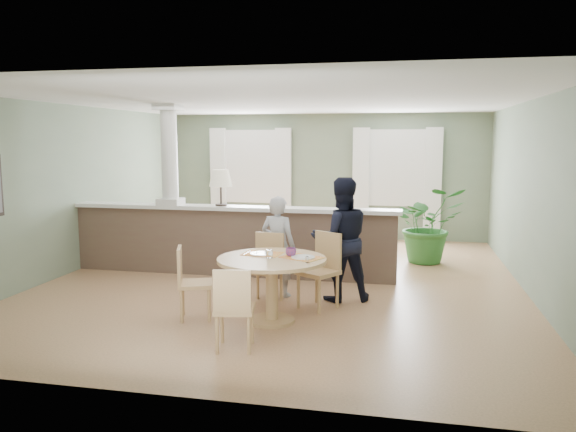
% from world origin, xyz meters
% --- Properties ---
extents(ground, '(8.00, 8.00, 0.00)m').
position_xyz_m(ground, '(0.00, 0.00, 0.00)').
color(ground, tan).
rests_on(ground, ground).
extents(room_shell, '(7.02, 8.02, 2.71)m').
position_xyz_m(room_shell, '(-0.03, 0.63, 1.81)').
color(room_shell, gray).
rests_on(room_shell, ground).
extents(pony_wall, '(5.32, 0.38, 2.70)m').
position_xyz_m(pony_wall, '(-0.99, 0.20, 0.71)').
color(pony_wall, brown).
rests_on(pony_wall, ground).
extents(sofa, '(2.78, 1.21, 0.80)m').
position_xyz_m(sofa, '(-1.27, 1.59, 0.40)').
color(sofa, '#8E634D').
rests_on(sofa, ground).
extents(houseplant, '(1.48, 1.38, 1.34)m').
position_xyz_m(houseplant, '(2.19, 1.82, 0.67)').
color(houseplant, '#2A6729').
rests_on(houseplant, ground).
extents(dining_table, '(1.28, 1.28, 0.87)m').
position_xyz_m(dining_table, '(0.29, -1.93, 0.62)').
color(dining_table, tan).
rests_on(dining_table, ground).
extents(chair_far_boy, '(0.46, 0.46, 0.92)m').
position_xyz_m(chair_far_boy, '(0.02, -1.14, 0.51)').
color(chair_far_boy, tan).
rests_on(chair_far_boy, ground).
extents(chair_far_man, '(0.60, 0.60, 0.97)m').
position_xyz_m(chair_far_man, '(0.77, -1.21, 0.53)').
color(chair_far_man, tan).
rests_on(chair_far_man, ground).
extents(chair_near, '(0.45, 0.45, 0.87)m').
position_xyz_m(chair_near, '(0.12, -2.92, 0.48)').
color(chair_near, tan).
rests_on(chair_near, ground).
extents(chair_side, '(0.51, 0.51, 0.88)m').
position_xyz_m(chair_side, '(-0.71, -2.02, 0.48)').
color(chair_side, tan).
rests_on(chair_side, ground).
extents(child_person, '(0.57, 0.45, 1.39)m').
position_xyz_m(child_person, '(0.10, -0.81, 0.69)').
color(child_person, '#AAAAAF').
rests_on(child_person, ground).
extents(man_person, '(0.97, 0.86, 1.66)m').
position_xyz_m(man_person, '(0.97, -0.84, 0.83)').
color(man_person, black).
rests_on(man_person, ground).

